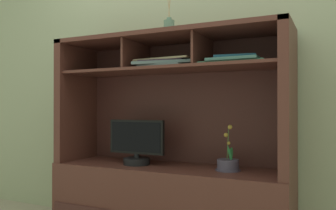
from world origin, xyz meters
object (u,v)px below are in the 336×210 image
tv_monitor (137,145)px  media_console (169,177)px  potted_orchid (228,164)px  magazine_stack_left (235,61)px  diffuser_bottle (169,27)px  magazine_stack_centre (166,64)px

tv_monitor → media_console: bearing=10.5°
media_console → potted_orchid: media_console is taller
magazine_stack_left → diffuser_bottle: size_ratio=1.51×
potted_orchid → diffuser_bottle: bearing=179.7°
magazine_stack_left → diffuser_bottle: diffuser_bottle is taller
media_console → magazine_stack_centre: 0.79m
media_console → magazine_stack_centre: size_ratio=3.71×
potted_orchid → diffuser_bottle: 1.02m
magazine_stack_left → magazine_stack_centre: (-0.48, 0.01, 0.01)m
diffuser_bottle → media_console: bearing=-90.0°
magazine_stack_centre → diffuser_bottle: bearing=91.7°
magazine_stack_left → potted_orchid: bearing=141.6°
tv_monitor → diffuser_bottle: bearing=12.3°
magazine_stack_left → magazine_stack_centre: bearing=179.4°
potted_orchid → magazine_stack_left: bearing=-38.4°
diffuser_bottle → tv_monitor: bearing=-167.7°
media_console → diffuser_bottle: 1.05m
magazine_stack_left → diffuser_bottle: (-0.48, 0.05, 0.27)m
magazine_stack_centre → media_console: bearing=92.0°
magazine_stack_centre → diffuser_bottle: diffuser_bottle is taller
potted_orchid → magazine_stack_centre: size_ratio=0.66×
media_console → magazine_stack_centre: media_console is taller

